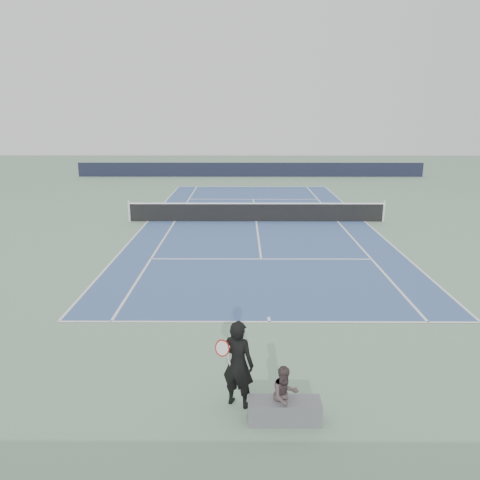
{
  "coord_description": "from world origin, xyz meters",
  "views": [
    {
      "loc": [
        -0.71,
        -23.05,
        5.2
      ],
      "look_at": [
        -0.78,
        -7.72,
        1.1
      ],
      "focal_mm": 35.0,
      "sensor_mm": 36.0,
      "label": 1
    }
  ],
  "objects_px": {
    "tennis_net": "(256,212)",
    "tennis_ball": "(262,414)",
    "spectator_bench": "(284,403)",
    "tennis_player": "(238,364)"
  },
  "relations": [
    {
      "from": "tennis_net",
      "to": "tennis_ball",
      "type": "xyz_separation_m",
      "value": [
        -0.35,
        -15.79,
        -0.47
      ]
    },
    {
      "from": "spectator_bench",
      "to": "tennis_net",
      "type": "bearing_deg",
      "value": 90.12
    },
    {
      "from": "tennis_player",
      "to": "tennis_ball",
      "type": "distance_m",
      "value": 0.98
    },
    {
      "from": "tennis_net",
      "to": "tennis_player",
      "type": "height_order",
      "value": "tennis_player"
    },
    {
      "from": "tennis_net",
      "to": "tennis_ball",
      "type": "distance_m",
      "value": 15.8
    },
    {
      "from": "tennis_net",
      "to": "spectator_bench",
      "type": "distance_m",
      "value": 15.93
    },
    {
      "from": "tennis_ball",
      "to": "spectator_bench",
      "type": "xyz_separation_m",
      "value": [
        0.39,
        -0.14,
        0.33
      ]
    },
    {
      "from": "tennis_net",
      "to": "tennis_player",
      "type": "xyz_separation_m",
      "value": [
        -0.78,
        -15.44,
        0.34
      ]
    },
    {
      "from": "tennis_player",
      "to": "tennis_ball",
      "type": "bearing_deg",
      "value": -39.05
    },
    {
      "from": "tennis_net",
      "to": "spectator_bench",
      "type": "relative_size",
      "value": 9.71
    }
  ]
}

